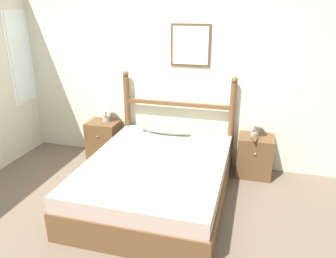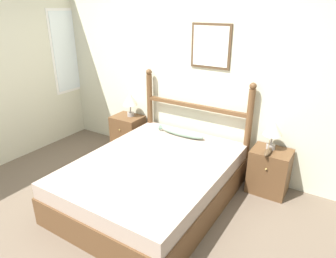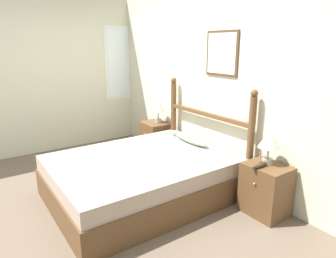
{
  "view_description": "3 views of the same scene",
  "coord_description": "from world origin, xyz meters",
  "px_view_note": "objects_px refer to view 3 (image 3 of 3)",
  "views": [
    {
      "loc": [
        1.25,
        -2.61,
        2.17
      ],
      "look_at": [
        0.24,
        1.08,
        0.71
      ],
      "focal_mm": 35.0,
      "sensor_mm": 36.0,
      "label": 1
    },
    {
      "loc": [
        1.96,
        -1.83,
        2.14
      ],
      "look_at": [
        0.18,
        1.0,
        0.75
      ],
      "focal_mm": 32.0,
      "sensor_mm": 36.0,
      "label": 2
    },
    {
      "loc": [
        3.1,
        -1.03,
        1.77
      ],
      "look_at": [
        0.3,
        0.93,
        0.8
      ],
      "focal_mm": 32.0,
      "sensor_mm": 36.0,
      "label": 3
    }
  ],
  "objects_px": {
    "table_lamp_right": "(269,141)",
    "model_boat": "(259,165)",
    "bed": "(143,177)",
    "nightstand_left": "(155,139)",
    "nightstand_right": "(265,190)",
    "table_lamp_left": "(158,107)",
    "fish_pillow": "(190,139)"
  },
  "relations": [
    {
      "from": "model_boat",
      "to": "table_lamp_left",
      "type": "bearing_deg",
      "value": 175.72
    },
    {
      "from": "table_lamp_left",
      "to": "table_lamp_right",
      "type": "distance_m",
      "value": 2.12
    },
    {
      "from": "nightstand_left",
      "to": "table_lamp_left",
      "type": "distance_m",
      "value": 0.54
    },
    {
      "from": "nightstand_left",
      "to": "fish_pillow",
      "type": "distance_m",
      "value": 1.04
    },
    {
      "from": "nightstand_right",
      "to": "table_lamp_left",
      "type": "height_order",
      "value": "table_lamp_left"
    },
    {
      "from": "table_lamp_left",
      "to": "fish_pillow",
      "type": "distance_m",
      "value": 1.01
    },
    {
      "from": "nightstand_left",
      "to": "table_lamp_right",
      "type": "distance_m",
      "value": 2.22
    },
    {
      "from": "table_lamp_right",
      "to": "model_boat",
      "type": "bearing_deg",
      "value": -86.46
    },
    {
      "from": "bed",
      "to": "nightstand_left",
      "type": "xyz_separation_m",
      "value": [
        -1.09,
        0.88,
        0.03
      ]
    },
    {
      "from": "bed",
      "to": "model_boat",
      "type": "bearing_deg",
      "value": 35.3
    },
    {
      "from": "nightstand_left",
      "to": "model_boat",
      "type": "distance_m",
      "value": 2.19
    },
    {
      "from": "fish_pillow",
      "to": "model_boat",
      "type": "bearing_deg",
      "value": -1.92
    },
    {
      "from": "fish_pillow",
      "to": "nightstand_right",
      "type": "bearing_deg",
      "value": 3.74
    },
    {
      "from": "nightstand_left",
      "to": "table_lamp_right",
      "type": "relative_size",
      "value": 1.53
    },
    {
      "from": "bed",
      "to": "nightstand_right",
      "type": "xyz_separation_m",
      "value": [
        1.09,
        0.88,
        0.03
      ]
    },
    {
      "from": "table_lamp_left",
      "to": "table_lamp_right",
      "type": "xyz_separation_m",
      "value": [
        2.12,
        -0.01,
        0.0
      ]
    },
    {
      "from": "nightstand_right",
      "to": "model_boat",
      "type": "xyz_separation_m",
      "value": [
        -0.02,
        -0.12,
        0.31
      ]
    },
    {
      "from": "bed",
      "to": "nightstand_left",
      "type": "bearing_deg",
      "value": 141.35
    },
    {
      "from": "model_boat",
      "to": "fish_pillow",
      "type": "xyz_separation_m",
      "value": [
        -1.16,
        0.04,
        -0.04
      ]
    },
    {
      "from": "bed",
      "to": "model_boat",
      "type": "height_order",
      "value": "model_boat"
    },
    {
      "from": "nightstand_left",
      "to": "nightstand_right",
      "type": "relative_size",
      "value": 1.0
    },
    {
      "from": "table_lamp_right",
      "to": "fish_pillow",
      "type": "height_order",
      "value": "table_lamp_right"
    },
    {
      "from": "bed",
      "to": "table_lamp_right",
      "type": "relative_size",
      "value": 5.71
    },
    {
      "from": "nightstand_right",
      "to": "bed",
      "type": "bearing_deg",
      "value": -141.35
    },
    {
      "from": "nightstand_left",
      "to": "table_lamp_left",
      "type": "height_order",
      "value": "table_lamp_left"
    },
    {
      "from": "nightstand_left",
      "to": "model_boat",
      "type": "xyz_separation_m",
      "value": [
        2.17,
        -0.12,
        0.31
      ]
    },
    {
      "from": "bed",
      "to": "table_lamp_left",
      "type": "bearing_deg",
      "value": 139.03
    },
    {
      "from": "nightstand_right",
      "to": "fish_pillow",
      "type": "relative_size",
      "value": 0.82
    },
    {
      "from": "nightstand_right",
      "to": "table_lamp_right",
      "type": "bearing_deg",
      "value": 136.67
    },
    {
      "from": "nightstand_right",
      "to": "nightstand_left",
      "type": "bearing_deg",
      "value": 180.0
    },
    {
      "from": "nightstand_left",
      "to": "bed",
      "type": "bearing_deg",
      "value": -38.65
    },
    {
      "from": "model_boat",
      "to": "nightstand_right",
      "type": "bearing_deg",
      "value": 79.17
    }
  ]
}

